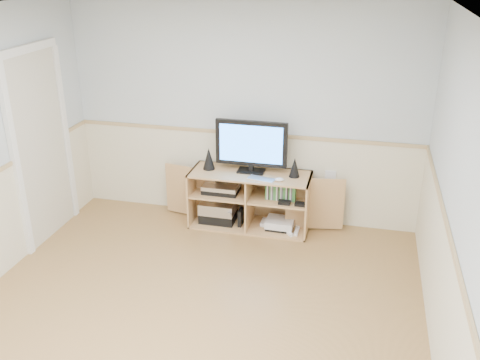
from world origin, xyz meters
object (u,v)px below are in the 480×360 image
object	(u,v)px
game_consoles	(279,224)
monitor	(251,145)
media_cabinet	(251,197)
keyboard	(261,179)

from	to	relation	value
game_consoles	monitor	bearing A→B (deg)	170.01
media_cabinet	game_consoles	distance (m)	0.44
monitor	keyboard	bearing A→B (deg)	-50.38
media_cabinet	keyboard	size ratio (longest dim) A/B	7.14
media_cabinet	game_consoles	xyz separation A→B (m)	(0.34, -0.07, -0.26)
media_cabinet	keyboard	bearing A→B (deg)	-51.83
monitor	keyboard	size ratio (longest dim) A/B	2.71
media_cabinet	game_consoles	world-z (taller)	media_cabinet
keyboard	game_consoles	world-z (taller)	keyboard
monitor	game_consoles	distance (m)	0.96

